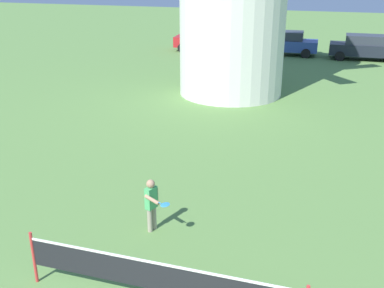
{
  "coord_description": "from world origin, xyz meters",
  "views": [
    {
      "loc": [
        2.19,
        -3.8,
        5.73
      ],
      "look_at": [
        -0.33,
        4.25,
        2.41
      ],
      "focal_mm": 42.84,
      "sensor_mm": 36.0,
      "label": 1
    }
  ],
  "objects_px": {
    "player_far": "(152,202)",
    "parked_car_black": "(365,47)",
    "parked_car_red": "(203,39)",
    "tennis_net": "(157,277)",
    "parked_car_blue": "(284,43)"
  },
  "relations": [
    {
      "from": "player_far",
      "to": "parked_car_black",
      "type": "relative_size",
      "value": 0.3
    },
    {
      "from": "player_far",
      "to": "parked_car_red",
      "type": "xyz_separation_m",
      "value": [
        -5.39,
        22.86,
        0.08
      ]
    },
    {
      "from": "parked_car_black",
      "to": "player_far",
      "type": "bearing_deg",
      "value": -103.05
    },
    {
      "from": "tennis_net",
      "to": "parked_car_red",
      "type": "height_order",
      "value": "parked_car_red"
    },
    {
      "from": "player_far",
      "to": "parked_car_red",
      "type": "bearing_deg",
      "value": 103.26
    },
    {
      "from": "tennis_net",
      "to": "parked_car_black",
      "type": "distance_m",
      "value": 25.61
    },
    {
      "from": "tennis_net",
      "to": "parked_car_blue",
      "type": "xyz_separation_m",
      "value": [
        -0.9,
        25.49,
        0.13
      ]
    },
    {
      "from": "tennis_net",
      "to": "parked_car_blue",
      "type": "relative_size",
      "value": 1.13
    },
    {
      "from": "parked_car_blue",
      "to": "parked_car_red",
      "type": "bearing_deg",
      "value": -177.41
    },
    {
      "from": "player_far",
      "to": "parked_car_blue",
      "type": "bearing_deg",
      "value": 89.59
    },
    {
      "from": "tennis_net",
      "to": "parked_car_black",
      "type": "bearing_deg",
      "value": 80.48
    },
    {
      "from": "tennis_net",
      "to": "player_far",
      "type": "bearing_deg",
      "value": 114.15
    },
    {
      "from": "parked_car_blue",
      "to": "tennis_net",
      "type": "bearing_deg",
      "value": -87.98
    },
    {
      "from": "player_far",
      "to": "parked_car_black",
      "type": "bearing_deg",
      "value": 76.95
    },
    {
      "from": "player_far",
      "to": "tennis_net",
      "type": "bearing_deg",
      "value": -65.85
    }
  ]
}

